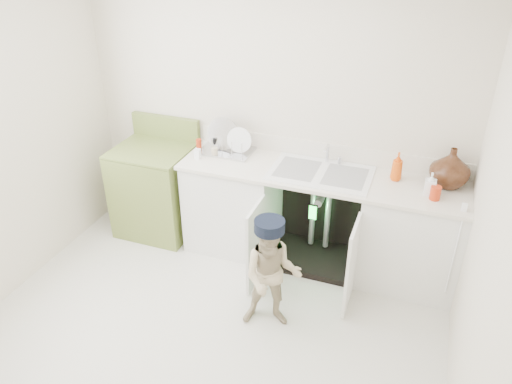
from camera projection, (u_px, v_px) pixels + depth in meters
ground at (206, 334)px, 3.82m from camera, size 3.50×3.50×0.00m
room_shell at (196, 192)px, 3.20m from camera, size 6.00×5.50×1.26m
counter_run at (321, 216)px, 4.40m from camera, size 2.44×1.02×1.23m
avocado_stove at (157, 188)px, 4.88m from camera, size 0.71×0.65×1.10m
repair_worker at (272, 274)px, 3.70m from camera, size 0.53×0.80×0.94m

